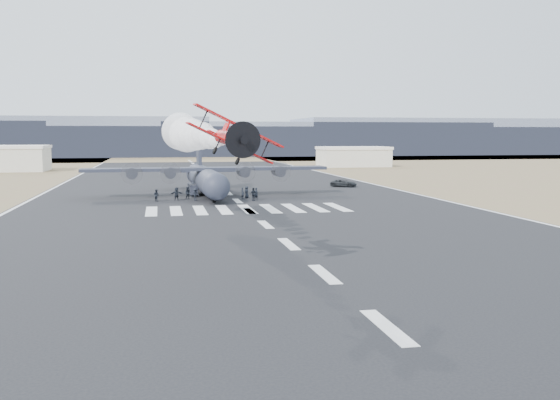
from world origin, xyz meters
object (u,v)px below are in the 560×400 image
object	(u,v)px
transport_aircraft	(206,177)
crew_b	(188,193)
crew_d	(253,194)
crew_g	(256,194)
crew_f	(177,194)
aerobatic_biplane	(232,137)
crew_c	(195,194)
crew_h	(156,195)
crew_a	(243,193)
hangar_right	(353,156)
support_vehicle	(344,183)
crew_e	(247,192)

from	to	relation	value
transport_aircraft	crew_b	distance (m)	7.08
crew_d	crew_g	size ratio (longest dim) A/B	1.03
crew_f	crew_g	bearing A→B (deg)	-18.06
aerobatic_biplane	crew_b	world-z (taller)	aerobatic_biplane
crew_c	crew_g	world-z (taller)	crew_c
crew_f	crew_h	size ratio (longest dim) A/B	1.09
crew_b	crew_a	bearing A→B (deg)	16.22
hangar_right	crew_d	size ratio (longest dim) A/B	10.88
crew_g	crew_a	bearing A→B (deg)	-74.99
transport_aircraft	crew_d	size ratio (longest dim) A/B	19.98
crew_f	crew_g	distance (m)	11.50
crew_a	crew_d	world-z (taller)	crew_d
crew_c	hangar_right	bearing A→B (deg)	46.76
hangar_right	crew_g	xyz separation A→B (m)	(-43.25, -89.46, -2.09)
aerobatic_biplane	crew_g	bearing A→B (deg)	74.70
hangar_right	crew_a	distance (m)	97.94
crew_b	crew_h	distance (m)	4.93
crew_h	hangar_right	bearing A→B (deg)	-76.91
transport_aircraft	support_vehicle	distance (m)	28.08
crew_d	crew_e	size ratio (longest dim) A/B	1.04
support_vehicle	crew_b	world-z (taller)	crew_b
crew_a	crew_d	distance (m)	3.36
support_vehicle	crew_d	size ratio (longest dim) A/B	2.57
support_vehicle	crew_d	xyz separation A→B (m)	(-19.80, -20.79, 0.27)
crew_d	crew_a	bearing A→B (deg)	78.72
crew_c	crew_h	size ratio (longest dim) A/B	1.07
transport_aircraft	support_vehicle	bearing A→B (deg)	20.72
crew_e	crew_f	size ratio (longest dim) A/B	0.96
transport_aircraft	crew_h	xyz separation A→B (m)	(-7.62, -8.00, -1.94)
hangar_right	transport_aircraft	distance (m)	94.35
aerobatic_biplane	crew_g	distance (m)	48.70
crew_e	crew_g	size ratio (longest dim) A/B	0.98
crew_e	crew_c	bearing A→B (deg)	-34.91
transport_aircraft	crew_e	world-z (taller)	transport_aircraft
transport_aircraft	crew_f	distance (m)	8.88
crew_d	crew_h	xyz separation A→B (m)	(-13.68, 2.07, -0.07)
crew_a	crew_f	bearing A→B (deg)	63.27
transport_aircraft	crew_f	bearing A→B (deg)	-125.03
crew_d	crew_e	xyz separation A→B (m)	(-0.39, 3.95, -0.04)
crew_h	crew_a	bearing A→B (deg)	-128.81
crew_a	crew_c	distance (m)	7.22
support_vehicle	crew_g	bearing A→B (deg)	165.07
hangar_right	transport_aircraft	bearing A→B (deg)	-121.86
hangar_right	crew_h	xyz separation A→B (m)	(-57.42, -88.13, -2.14)
crew_g	crew_h	xyz separation A→B (m)	(-14.17, 1.33, -0.05)
crew_b	aerobatic_biplane	bearing A→B (deg)	-67.17
transport_aircraft	crew_c	size ratio (longest dim) A/B	20.31
crew_g	crew_h	distance (m)	14.24
crew_g	hangar_right	bearing A→B (deg)	-134.34
crew_a	crew_e	distance (m)	1.07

